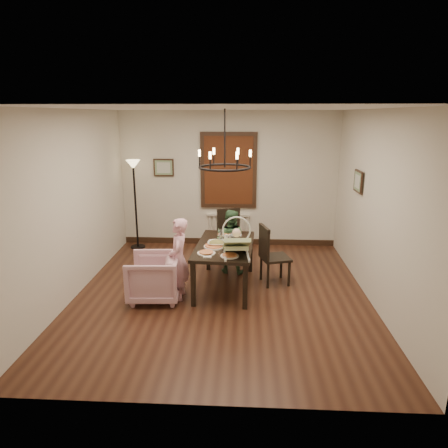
# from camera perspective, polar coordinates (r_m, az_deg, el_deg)

# --- Properties ---
(room_shell) EXTENTS (4.51, 5.00, 2.81)m
(room_shell) POSITION_cam_1_polar(r_m,az_deg,el_deg) (6.26, -0.16, 3.23)
(room_shell) COLOR #482818
(room_shell) RESTS_ON ground
(dining_table) EXTENTS (0.97, 1.60, 0.73)m
(dining_table) POSITION_cam_1_polar(r_m,az_deg,el_deg) (6.36, 0.10, -3.66)
(dining_table) COLOR black
(dining_table) RESTS_ON room_shell
(chair_far) EXTENTS (0.57, 0.57, 1.02)m
(chair_far) POSITION_cam_1_polar(r_m,az_deg,el_deg) (7.46, 1.08, -1.84)
(chair_far) COLOR black
(chair_far) RESTS_ON room_shell
(chair_right) EXTENTS (0.54, 0.54, 1.00)m
(chair_right) POSITION_cam_1_polar(r_m,az_deg,el_deg) (6.62, 7.35, -4.32)
(chair_right) COLOR black
(chair_right) RESTS_ON room_shell
(armchair) EXTENTS (0.81, 0.80, 0.70)m
(armchair) POSITION_cam_1_polar(r_m,az_deg,el_deg) (6.15, -9.98, -7.50)
(armchair) COLOR #D1A0AC
(armchair) RESTS_ON room_shell
(elderly_woman) EXTENTS (0.26, 0.39, 1.04)m
(elderly_woman) POSITION_cam_1_polar(r_m,az_deg,el_deg) (6.07, -6.46, -5.96)
(elderly_woman) COLOR #EAA5B7
(elderly_woman) RESTS_ON room_shell
(seated_man) EXTENTS (0.52, 0.44, 0.94)m
(seated_man) POSITION_cam_1_polar(r_m,az_deg,el_deg) (7.03, 0.86, -3.23)
(seated_man) COLOR #385E3B
(seated_man) RESTS_ON room_shell
(baby_bouncer) EXTENTS (0.49, 0.64, 0.40)m
(baby_bouncer) POSITION_cam_1_polar(r_m,az_deg,el_deg) (5.78, 1.77, -2.66)
(baby_bouncer) COLOR #B9CC8D
(baby_bouncer) RESTS_ON dining_table
(salad_bowl) EXTENTS (0.35, 0.35, 0.09)m
(salad_bowl) POSITION_cam_1_polar(r_m,az_deg,el_deg) (6.25, -1.04, -2.78)
(salad_bowl) COLOR white
(salad_bowl) RESTS_ON dining_table
(pizza_platter) EXTENTS (0.33, 0.33, 0.04)m
(pizza_platter) POSITION_cam_1_polar(r_m,az_deg,el_deg) (6.19, -1.40, -3.17)
(pizza_platter) COLOR tan
(pizza_platter) RESTS_ON dining_table
(drinking_glass) EXTENTS (0.07, 0.07, 0.14)m
(drinking_glass) POSITION_cam_1_polar(r_m,az_deg,el_deg) (6.29, -0.43, -2.40)
(drinking_glass) COLOR silver
(drinking_glass) RESTS_ON dining_table
(window_blinds) EXTENTS (1.00, 0.03, 1.40)m
(window_blinds) POSITION_cam_1_polar(r_m,az_deg,el_deg) (8.28, 0.66, 7.65)
(window_blinds) COLOR #542C10
(window_blinds) RESTS_ON room_shell
(radiator) EXTENTS (0.92, 0.12, 0.62)m
(radiator) POSITION_cam_1_polar(r_m,az_deg,el_deg) (8.56, 0.64, -0.65)
(radiator) COLOR silver
(radiator) RESTS_ON room_shell
(picture_back) EXTENTS (0.42, 0.03, 0.36)m
(picture_back) POSITION_cam_1_polar(r_m,az_deg,el_deg) (8.45, -8.61, 7.97)
(picture_back) COLOR black
(picture_back) RESTS_ON room_shell
(picture_right) EXTENTS (0.03, 0.42, 0.36)m
(picture_right) POSITION_cam_1_polar(r_m,az_deg,el_deg) (6.98, 18.62, 5.79)
(picture_right) COLOR black
(picture_right) RESTS_ON room_shell
(floor_lamp) EXTENTS (0.30, 0.30, 1.80)m
(floor_lamp) POSITION_cam_1_polar(r_m,az_deg,el_deg) (8.40, -12.52, 2.54)
(floor_lamp) COLOR black
(floor_lamp) RESTS_ON room_shell
(chandelier) EXTENTS (0.80, 0.80, 0.04)m
(chandelier) POSITION_cam_1_polar(r_m,az_deg,el_deg) (6.06, 0.11, 8.11)
(chandelier) COLOR black
(chandelier) RESTS_ON room_shell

